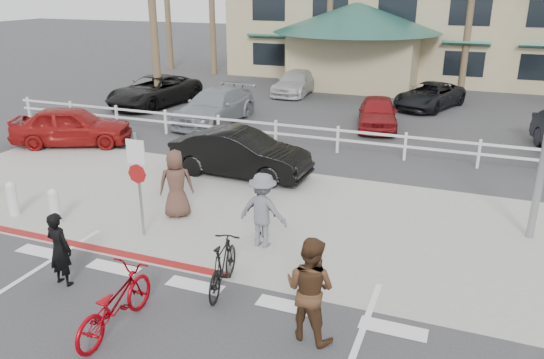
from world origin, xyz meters
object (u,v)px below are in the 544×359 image
at_px(bike_red, 114,303).
at_px(car_white_sedan, 240,153).
at_px(sign_post, 139,180).
at_px(car_red_compact, 72,126).
at_px(bike_black, 223,265).

height_order(bike_red, car_white_sedan, car_white_sedan).
bearing_deg(sign_post, car_red_compact, 140.83).
bearing_deg(car_red_compact, bike_black, -149.27).
relative_size(bike_black, car_white_sedan, 0.40).
relative_size(sign_post, bike_red, 1.40).
relative_size(sign_post, bike_black, 1.62).
xyz_separation_m(sign_post, car_white_sedan, (0.42, 4.82, -0.71)).
relative_size(sign_post, car_white_sedan, 0.65).
relative_size(car_white_sedan, car_red_compact, 1.02).
bearing_deg(car_red_compact, car_white_sedan, -119.83).
height_order(bike_black, car_red_compact, car_red_compact).
xyz_separation_m(bike_black, car_red_compact, (-9.85, 7.15, 0.21)).
bearing_deg(bike_red, bike_black, -121.92).
bearing_deg(car_white_sedan, sign_post, 177.37).
height_order(car_white_sedan, car_red_compact, car_red_compact).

